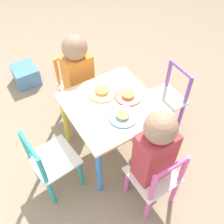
# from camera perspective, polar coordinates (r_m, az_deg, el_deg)

# --- Properties ---
(ground_plane) EXTENTS (6.00, 6.00, 0.00)m
(ground_plane) POSITION_cam_1_polar(r_m,az_deg,el_deg) (2.01, -0.00, -7.66)
(ground_plane) COLOR #8C755B
(kids_table) EXTENTS (0.55, 0.55, 0.48)m
(kids_table) POSITION_cam_1_polar(r_m,az_deg,el_deg) (1.69, -0.00, -0.12)
(kids_table) COLOR beige
(kids_table) RESTS_ON ground_plane
(chair_orange) EXTENTS (0.27, 0.27, 0.53)m
(chair_orange) POSITION_cam_1_polar(r_m,az_deg,el_deg) (2.08, -7.60, 5.40)
(chair_orange) COLOR silver
(chair_orange) RESTS_ON ground_plane
(chair_pink) EXTENTS (0.26, 0.26, 0.53)m
(chair_pink) POSITION_cam_1_polar(r_m,az_deg,el_deg) (1.60, 9.37, -14.21)
(chair_pink) COLOR silver
(chair_pink) RESTS_ON ground_plane
(chair_purple) EXTENTS (0.26, 0.26, 0.53)m
(chair_purple) POSITION_cam_1_polar(r_m,az_deg,el_deg) (2.00, 11.68, 2.56)
(chair_purple) COLOR silver
(chair_purple) RESTS_ON ground_plane
(chair_teal) EXTENTS (0.29, 0.29, 0.53)m
(chair_teal) POSITION_cam_1_polar(r_m,az_deg,el_deg) (1.68, -13.09, -10.70)
(chair_teal) COLOR silver
(chair_teal) RESTS_ON ground_plane
(child_right) EXTENTS (0.22, 0.21, 0.74)m
(child_right) POSITION_cam_1_polar(r_m,az_deg,el_deg) (1.91, -7.25, 8.59)
(child_right) COLOR #7A6B5B
(child_right) RESTS_ON ground_plane
(child_left) EXTENTS (0.22, 0.20, 0.79)m
(child_left) POSITION_cam_1_polar(r_m,az_deg,el_deg) (1.44, 8.94, -8.55)
(child_left) COLOR #7A6B5B
(child_left) RESTS_ON ground_plane
(plate_right) EXTENTS (0.19, 0.19, 0.03)m
(plate_right) POSITION_cam_1_polar(r_m,az_deg,el_deg) (1.70, -2.19, 4.42)
(plate_right) COLOR #EADB66
(plate_right) RESTS_ON kids_table
(plate_left) EXTENTS (0.18, 0.18, 0.03)m
(plate_left) POSITION_cam_1_polar(r_m,az_deg,el_deg) (1.56, 2.39, -0.92)
(plate_left) COLOR #4C9EE0
(plate_left) RESTS_ON kids_table
(plate_front) EXTENTS (0.17, 0.17, 0.03)m
(plate_front) POSITION_cam_1_polar(r_m,az_deg,el_deg) (1.68, 3.57, 3.48)
(plate_front) COLOR #E54C47
(plate_front) RESTS_ON kids_table
(storage_bin) EXTENTS (0.24, 0.21, 0.17)m
(storage_bin) POSITION_cam_1_polar(r_m,az_deg,el_deg) (2.58, -18.25, 7.74)
(storage_bin) COLOR #4C7FB7
(storage_bin) RESTS_ON ground_plane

